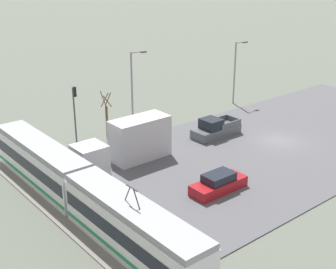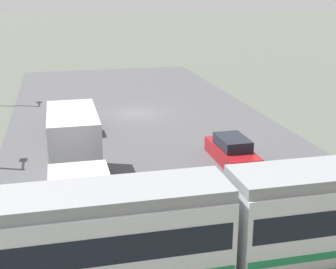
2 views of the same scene
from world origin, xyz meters
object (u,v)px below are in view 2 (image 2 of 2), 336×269
(light_rail_tram, at_px, (229,222))
(box_truck, at_px, (75,159))
(pickup_truck, at_px, (75,121))
(sedan_car_0, at_px, (232,152))

(light_rail_tram, xyz_separation_m, box_truck, (5.02, -7.53, 0.10))
(box_truck, bearing_deg, light_rail_tram, 123.70)
(pickup_truck, distance_m, sedan_car_0, 11.74)
(box_truck, xyz_separation_m, pickup_truck, (-0.39, -10.29, -1.00))
(sedan_car_0, bearing_deg, light_rail_tram, -111.69)
(light_rail_tram, distance_m, sedan_car_0, 10.50)
(box_truck, height_order, sedan_car_0, box_truck)
(pickup_truck, relative_size, sedan_car_0, 1.10)
(light_rail_tram, bearing_deg, pickup_truck, -75.43)
(light_rail_tram, height_order, sedan_car_0, light_rail_tram)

